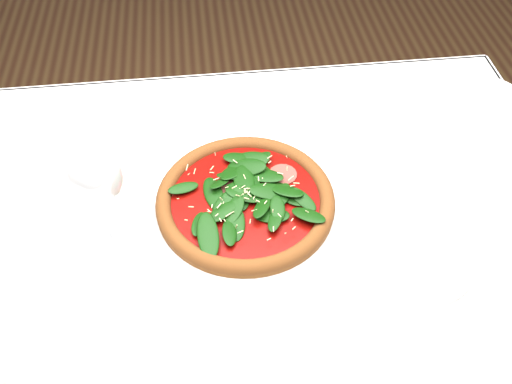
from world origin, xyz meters
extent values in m
cube|color=white|center=(0.00, 0.00, 0.73)|extent=(1.20, 0.80, 0.04)
cylinder|color=#462E1C|center=(-0.54, 0.34, 0.35)|extent=(0.06, 0.06, 0.71)
cylinder|color=#462E1C|center=(0.54, 0.34, 0.35)|extent=(0.06, 0.06, 0.71)
cube|color=white|center=(0.00, 0.40, 0.64)|extent=(1.20, 0.01, 0.22)
cylinder|color=white|center=(0.02, 0.02, 0.76)|extent=(0.35, 0.35, 0.01)
torus|color=white|center=(0.02, 0.02, 0.76)|extent=(0.35, 0.35, 0.01)
cylinder|color=#945923|center=(0.02, 0.02, 0.77)|extent=(0.37, 0.37, 0.01)
torus|color=#B36029|center=(0.02, 0.02, 0.77)|extent=(0.37, 0.37, 0.03)
cylinder|color=#830504|center=(0.02, 0.02, 0.77)|extent=(0.30, 0.30, 0.00)
cylinder|color=#9C483E|center=(0.02, 0.02, 0.78)|extent=(0.27, 0.27, 0.00)
ellipsoid|color=#0F3B0A|center=(0.02, 0.02, 0.79)|extent=(0.29, 0.29, 0.02)
cylinder|color=beige|center=(0.02, 0.02, 0.79)|extent=(0.27, 0.27, 0.00)
cylinder|color=silver|center=(-0.20, -0.02, 0.75)|extent=(0.07, 0.07, 0.00)
cylinder|color=silver|center=(-0.20, -0.02, 0.80)|extent=(0.01, 0.01, 0.10)
ellipsoid|color=silver|center=(-0.20, -0.02, 0.89)|extent=(0.08, 0.08, 0.11)
cylinder|color=white|center=(0.29, -0.13, 0.76)|extent=(0.16, 0.16, 0.01)
torus|color=white|center=(0.29, -0.13, 0.76)|extent=(0.16, 0.16, 0.01)
cylinder|color=white|center=(0.54, 0.24, 0.76)|extent=(0.15, 0.15, 0.01)
torus|color=white|center=(0.54, 0.24, 0.76)|extent=(0.15, 0.15, 0.01)
camera|label=1|loc=(-0.03, -0.61, 1.48)|focal=40.00mm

